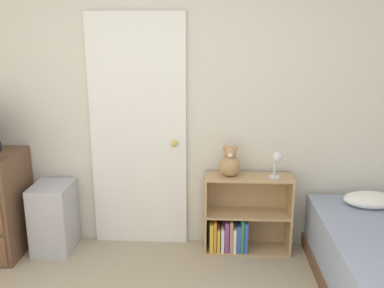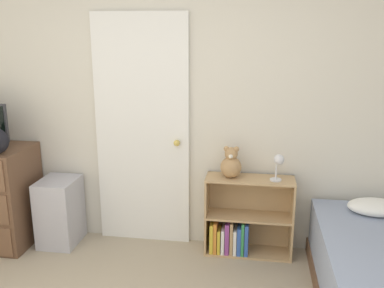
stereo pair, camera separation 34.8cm
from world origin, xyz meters
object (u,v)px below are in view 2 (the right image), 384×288
teddy_bear (231,164)px  storage_bin (60,212)px  desk_lamp (278,163)px  bookshelf (241,224)px

teddy_bear → storage_bin: bearing=-177.5°
desk_lamp → storage_bin: bearing=-179.1°
bookshelf → teddy_bear: teddy_bear is taller
storage_bin → teddy_bear: (1.53, 0.07, 0.51)m
teddy_bear → desk_lamp: bearing=-5.3°
storage_bin → bookshelf: size_ratio=0.81×
storage_bin → desk_lamp: 2.00m
bookshelf → desk_lamp: desk_lamp is taller
bookshelf → teddy_bear: (-0.10, -0.01, 0.54)m
storage_bin → desk_lamp: desk_lamp is taller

